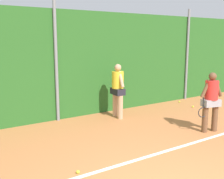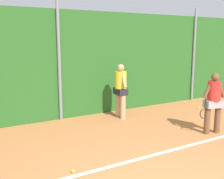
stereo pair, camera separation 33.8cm
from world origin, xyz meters
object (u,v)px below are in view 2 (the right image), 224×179
(player_backcourt_far, at_px, (121,88))
(tennis_ball_2, at_px, (198,108))
(tennis_ball_3, at_px, (73,171))
(player_foreground_near, at_px, (213,100))
(tennis_ball_5, at_px, (185,102))

(player_backcourt_far, relative_size, tennis_ball_2, 26.21)
(player_backcourt_far, relative_size, tennis_ball_3, 26.21)
(player_foreground_near, bearing_deg, tennis_ball_3, 17.85)
(tennis_ball_5, bearing_deg, player_backcourt_far, -173.14)
(tennis_ball_2, bearing_deg, player_foreground_near, -130.37)
(tennis_ball_2, xyz_separation_m, tennis_ball_5, (0.19, 0.84, 0.00))
(player_backcourt_far, height_order, tennis_ball_3, player_backcourt_far)
(player_backcourt_far, relative_size, tennis_ball_5, 26.21)
(tennis_ball_3, distance_m, tennis_ball_5, 6.81)
(tennis_ball_3, bearing_deg, tennis_ball_2, 21.24)
(player_backcourt_far, distance_m, tennis_ball_5, 3.43)
(tennis_ball_3, bearing_deg, tennis_ball_5, 27.28)
(tennis_ball_3, bearing_deg, player_foreground_near, 2.83)
(player_backcourt_far, xyz_separation_m, tennis_ball_2, (3.08, -0.45, -0.94))
(player_foreground_near, height_order, tennis_ball_3, player_foreground_near)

